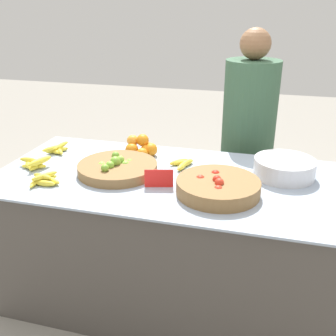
# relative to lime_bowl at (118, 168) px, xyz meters

# --- Properties ---
(ground_plane) EXTENTS (12.00, 12.00, 0.00)m
(ground_plane) POSITION_rel_lime_bowl_xyz_m (0.28, 0.02, -0.81)
(ground_plane) COLOR gray
(market_table) EXTENTS (1.87, 0.91, 0.78)m
(market_table) POSITION_rel_lime_bowl_xyz_m (0.28, 0.02, -0.42)
(market_table) COLOR #4C4742
(market_table) RESTS_ON ground_plane
(lime_bowl) EXTENTS (0.43, 0.43, 0.10)m
(lime_bowl) POSITION_rel_lime_bowl_xyz_m (0.00, 0.00, 0.00)
(lime_bowl) COLOR olive
(lime_bowl) RESTS_ON market_table
(tomato_basket) EXTENTS (0.41, 0.41, 0.10)m
(tomato_basket) POSITION_rel_lime_bowl_xyz_m (0.57, -0.12, 0.01)
(tomato_basket) COLOR olive
(tomato_basket) RESTS_ON market_table
(orange_pile) EXTENTS (0.19, 0.16, 0.13)m
(orange_pile) POSITION_rel_lime_bowl_xyz_m (0.05, 0.28, 0.02)
(orange_pile) COLOR orange
(orange_pile) RESTS_ON market_table
(metal_bowl) EXTENTS (0.32, 0.32, 0.10)m
(metal_bowl) POSITION_rel_lime_bowl_xyz_m (0.88, 0.19, 0.02)
(metal_bowl) COLOR silver
(metal_bowl) RESTS_ON market_table
(price_sign) EXTENTS (0.14, 0.04, 0.09)m
(price_sign) POSITION_rel_lime_bowl_xyz_m (0.27, -0.12, 0.02)
(price_sign) COLOR red
(price_sign) RESTS_ON market_table
(banana_bunch_middle_right) EXTENTS (0.16, 0.17, 0.05)m
(banana_bunch_middle_right) POSITION_rel_lime_bowl_xyz_m (-0.31, -0.23, -0.01)
(banana_bunch_middle_right) COLOR yellow
(banana_bunch_middle_right) RESTS_ON market_table
(banana_bunch_front_right) EXTENTS (0.18, 0.16, 0.06)m
(banana_bunch_front_right) POSITION_rel_lime_bowl_xyz_m (-0.47, -0.06, -0.00)
(banana_bunch_front_right) COLOR yellow
(banana_bunch_front_right) RESTS_ON market_table
(banana_bunch_front_center) EXTENTS (0.14, 0.18, 0.03)m
(banana_bunch_front_center) POSITION_rel_lime_bowl_xyz_m (0.32, 0.18, -0.01)
(banana_bunch_front_center) COLOR yellow
(banana_bunch_front_center) RESTS_ON market_table
(banana_bunch_middle_left) EXTENTS (0.15, 0.20, 0.05)m
(banana_bunch_middle_left) POSITION_rel_lime_bowl_xyz_m (-0.48, 0.19, -0.01)
(banana_bunch_middle_left) COLOR yellow
(banana_bunch_middle_left) RESTS_ON market_table
(vendor_person) EXTENTS (0.36, 0.36, 1.50)m
(vendor_person) POSITION_rel_lime_bowl_xyz_m (0.64, 0.79, -0.12)
(vendor_person) COLOR #385B42
(vendor_person) RESTS_ON ground_plane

